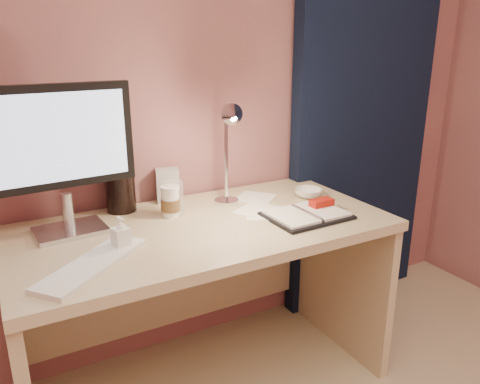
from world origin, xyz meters
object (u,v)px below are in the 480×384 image
desk (198,270)px  product_box (168,185)px  coffee_cup (170,202)px  lotion_bottle (121,233)px  bowl (308,193)px  dark_jar (120,191)px  planner (308,214)px  desk_lamp (246,144)px  monitor (60,147)px  clear_cup (174,198)px  keyboard (93,264)px

desk → product_box: size_ratio=9.92×
coffee_cup → lotion_bottle: (-0.25, -0.22, -0.00)m
bowl → product_box: 0.61m
dark_jar → planner: bearing=-34.0°
lotion_bottle → desk_lamp: desk_lamp is taller
lotion_bottle → product_box: size_ratio=0.80×
desk → lotion_bottle: lotion_bottle is taller
coffee_cup → dark_jar: bearing=134.8°
desk_lamp → monitor: bearing=-170.2°
monitor → bowl: (0.99, -0.08, -0.29)m
desk → lotion_bottle: size_ratio=12.36×
clear_cup → keyboard: bearing=-141.1°
coffee_cup → lotion_bottle: bearing=-139.5°
desk → keyboard: 0.55m
coffee_cup → planner: bearing=-29.5°
dark_jar → product_box: (0.21, 0.02, -0.01)m
coffee_cup → dark_jar: (-0.15, 0.15, 0.03)m
bowl → product_box: product_box is taller
planner → dark_jar: 0.75m
desk_lamp → bowl: bearing=19.5°
monitor → planner: monitor is taller
keyboard → bowl: 1.00m
clear_cup → bowl: (0.59, -0.08, -0.05)m
keyboard → bowl: size_ratio=3.38×
keyboard → clear_cup: bearing=-1.0°
desk → bowl: (0.54, -0.00, 0.24)m
bowl → product_box: bearing=156.6°
monitor → coffee_cup: monitor is taller
monitor → lotion_bottle: 0.37m
keyboard → clear_cup: (0.38, 0.31, 0.06)m
product_box → desk_lamp: desk_lamp is taller
lotion_bottle → desk_lamp: bearing=14.2°
desk → desk_lamp: desk_lamp is taller
planner → desk_lamp: desk_lamp is taller
planner → lotion_bottle: 0.72m
monitor → lotion_bottle: size_ratio=4.63×
coffee_cup → monitor: bearing=177.8°
lotion_bottle → clear_cup: bearing=40.0°
dark_jar → lotion_bottle: bearing=-105.1°
lotion_bottle → desk_lamp: (0.54, 0.14, 0.22)m
desk_lamp → desk: bearing=-166.1°
planner → bowl: size_ratio=2.61×
keyboard → product_box: bearing=8.5°
monitor → product_box: 0.52m
keyboard → lotion_bottle: bearing=-3.9°
lotion_bottle → planner: bearing=-3.9°
monitor → bowl: size_ratio=4.35×
clear_cup → lotion_bottle: size_ratio=1.18×
monitor → keyboard: (0.01, -0.31, -0.30)m
product_box → desk_lamp: size_ratio=0.32×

